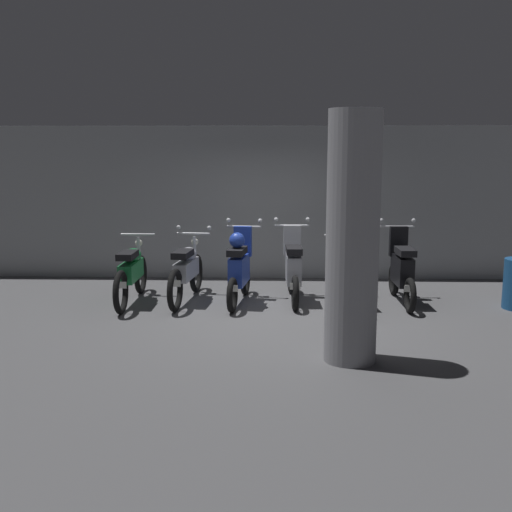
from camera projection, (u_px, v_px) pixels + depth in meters
name	position (u px, v px, depth m)	size (l,w,h in m)	color
ground_plane	(266.00, 315.00, 8.92)	(80.00, 80.00, 0.00)	#4C4C4F
back_wall	(268.00, 203.00, 11.41)	(16.00, 0.30, 2.82)	gray
motorbike_slot_0	(131.00, 272.00, 9.57)	(0.56, 1.95, 1.03)	black
motorbike_slot_1	(187.00, 270.00, 9.68)	(0.59, 1.95, 1.15)	black
motorbike_slot_2	(239.00, 267.00, 9.53)	(0.59, 1.68, 1.29)	black
motorbike_slot_3	(293.00, 268.00, 9.69)	(0.59, 1.68, 1.29)	black
motorbike_slot_4	(348.00, 273.00, 9.49)	(0.56, 1.95, 1.03)	black
motorbike_slot_5	(402.00, 270.00, 9.54)	(0.59, 1.68, 1.29)	black
support_pillar	(353.00, 239.00, 6.77)	(0.59, 0.59, 2.82)	gray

